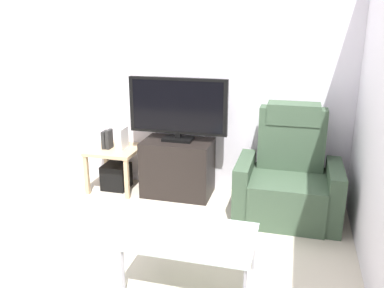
# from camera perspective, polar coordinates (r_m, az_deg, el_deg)

# --- Properties ---
(ground_plane) EXTENTS (6.40, 6.40, 0.00)m
(ground_plane) POSITION_cam_1_polar(r_m,az_deg,el_deg) (3.84, -6.68, -11.85)
(ground_plane) COLOR beige
(wall_back) EXTENTS (6.40, 0.06, 2.60)m
(wall_back) POSITION_cam_1_polar(r_m,az_deg,el_deg) (4.46, -1.93, 10.04)
(wall_back) COLOR silver
(wall_back) RESTS_ON ground
(wall_side) EXTENTS (0.06, 4.48, 2.60)m
(wall_side) POSITION_cam_1_polar(r_m,az_deg,el_deg) (3.21, 25.57, 5.59)
(wall_side) COLOR silver
(wall_side) RESTS_ON ground
(tv_stand) EXTENTS (0.74, 0.46, 0.61)m
(tv_stand) POSITION_cam_1_polar(r_m,az_deg,el_deg) (4.41, -2.03, -3.37)
(tv_stand) COLOR black
(tv_stand) RESTS_ON ground
(television) EXTENTS (1.06, 0.20, 0.67)m
(television) POSITION_cam_1_polar(r_m,az_deg,el_deg) (4.24, -2.05, 5.15)
(television) COLOR black
(television) RESTS_ON tv_stand
(recliner_armchair) EXTENTS (0.98, 0.78, 1.08)m
(recliner_armchair) POSITION_cam_1_polar(r_m,az_deg,el_deg) (4.03, 13.50, -4.88)
(recliner_armchair) COLOR #384C38
(recliner_armchair) RESTS_ON ground
(side_table) EXTENTS (0.54, 0.54, 0.48)m
(side_table) POSITION_cam_1_polar(r_m,az_deg,el_deg) (4.61, -10.85, -1.49)
(side_table) COLOR tan
(side_table) RESTS_ON ground
(subwoofer_box) EXTENTS (0.28, 0.28, 0.28)m
(subwoofer_box) POSITION_cam_1_polar(r_m,az_deg,el_deg) (4.70, -10.67, -4.52)
(subwoofer_box) COLOR black
(subwoofer_box) RESTS_ON ground
(book_leftmost) EXTENTS (0.04, 0.12, 0.20)m
(book_leftmost) POSITION_cam_1_polar(r_m,az_deg,el_deg) (4.58, -12.20, 0.63)
(book_leftmost) COLOR #262626
(book_leftmost) RESTS_ON side_table
(book_middle) EXTENTS (0.04, 0.12, 0.21)m
(book_middle) POSITION_cam_1_polar(r_m,az_deg,el_deg) (4.56, -11.66, 0.68)
(book_middle) COLOR #262626
(book_middle) RESTS_ON side_table
(game_console) EXTENTS (0.07, 0.20, 0.24)m
(game_console) POSITION_cam_1_polar(r_m,az_deg,el_deg) (4.52, -9.90, 0.81)
(game_console) COLOR white
(game_console) RESTS_ON side_table
(coffee_table) EXTENTS (0.90, 0.60, 0.39)m
(coffee_table) POSITION_cam_1_polar(r_m,az_deg,el_deg) (2.95, -0.03, -13.18)
(coffee_table) COLOR #B2C6C1
(coffee_table) RESTS_ON ground
(cell_phone) EXTENTS (0.13, 0.17, 0.01)m
(cell_phone) POSITION_cam_1_polar(r_m,az_deg,el_deg) (2.95, 2.93, -12.48)
(cell_phone) COLOR #B7B7BC
(cell_phone) RESTS_ON coffee_table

